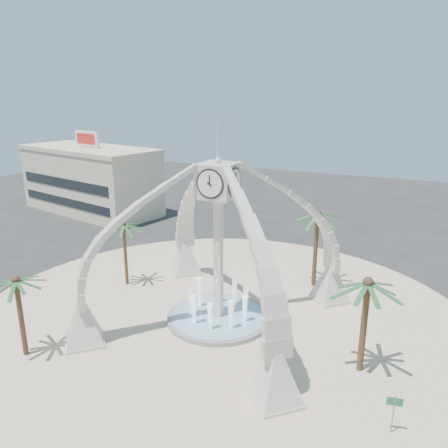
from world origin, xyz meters
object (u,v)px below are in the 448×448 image
at_px(fountain, 219,317).
at_px(palm_east, 368,284).
at_px(palm_south, 16,281).
at_px(street_sign, 394,406).
at_px(clock_tower, 218,241).
at_px(palm_north, 318,215).
at_px(palm_west, 123,225).

distance_m(fountain, palm_east, 12.53).
bearing_deg(palm_east, palm_south, -159.03).
bearing_deg(palm_east, street_sign, -64.41).
relative_size(clock_tower, palm_east, 2.60).
xyz_separation_m(clock_tower, street_sign, (13.31, -6.84, -4.83)).
bearing_deg(palm_east, fountain, 169.92).
bearing_deg(palm_north, palm_east, -62.79).
relative_size(palm_west, palm_north, 0.84).
height_order(palm_west, palm_south, palm_west).
height_order(clock_tower, fountain, clock_tower).
bearing_deg(clock_tower, palm_west, 167.25).
xyz_separation_m(clock_tower, palm_west, (-10.63, 2.40, -0.77)).
xyz_separation_m(palm_north, palm_south, (-14.73, -19.41, -1.34)).
distance_m(palm_south, street_sign, 23.48).
bearing_deg(palm_west, street_sign, -21.11).
xyz_separation_m(palm_south, street_sign, (22.98, 3.02, -3.76)).
bearing_deg(street_sign, palm_north, 104.37).
bearing_deg(palm_north, clock_tower, -117.92).
bearing_deg(palm_west, clock_tower, -12.75).
distance_m(palm_west, palm_north, 17.27).
relative_size(clock_tower, street_sign, 7.72).
bearing_deg(clock_tower, street_sign, -27.19).
bearing_deg(palm_north, street_sign, -63.26).
bearing_deg(fountain, street_sign, -27.19).
bearing_deg(street_sign, clock_tower, 140.44).
distance_m(palm_north, street_sign, 19.04).
bearing_deg(fountain, palm_west, 167.26).
distance_m(clock_tower, fountain, 6.20).
xyz_separation_m(palm_east, palm_north, (-5.91, 11.50, 0.75)).
bearing_deg(palm_south, palm_west, 94.49).
bearing_deg(clock_tower, palm_north, 62.08).
relative_size(palm_north, palm_south, 1.24).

